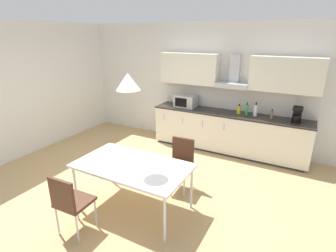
{
  "coord_description": "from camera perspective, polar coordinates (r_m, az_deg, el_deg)",
  "views": [
    {
      "loc": [
        2.44,
        -3.03,
        2.49
      ],
      "look_at": [
        0.43,
        0.7,
        1.0
      ],
      "focal_mm": 28.0,
      "sensor_mm": 36.0,
      "label": 1
    }
  ],
  "objects": [
    {
      "name": "coffee_maker",
      "position": [
        5.59,
        26.29,
        2.3
      ],
      "size": [
        0.18,
        0.19,
        0.3
      ],
      "color": "black",
      "rests_on": "kitchen_counter"
    },
    {
      "name": "dining_table",
      "position": [
        3.84,
        -7.76,
        -8.86
      ],
      "size": [
        1.64,
        0.93,
        0.72
      ],
      "color": "white",
      "rests_on": "ground_plane"
    },
    {
      "name": "upper_wall_cabinets",
      "position": [
        5.73,
        14.15,
        11.38
      ],
      "size": [
        3.33,
        0.4,
        0.67
      ],
      "color": "silver"
    },
    {
      "name": "wall_left",
      "position": [
        6.15,
        -31.14,
        6.17
      ],
      "size": [
        0.1,
        6.35,
        2.75
      ],
      "primitive_type": "cube",
      "color": "silver",
      "rests_on": "ground_plane"
    },
    {
      "name": "bottle_yellow",
      "position": [
        5.76,
        15.17,
        3.47
      ],
      "size": [
        0.08,
        0.08,
        0.21
      ],
      "color": "yellow",
      "rests_on": "kitchen_counter"
    },
    {
      "name": "chair_near_left",
      "position": [
        3.62,
        -20.69,
        -14.8
      ],
      "size": [
        0.42,
        0.42,
        0.87
      ],
      "color": "#4C2D1E",
      "rests_on": "ground_plane"
    },
    {
      "name": "bottle_brown",
      "position": [
        5.59,
        21.64,
        2.28
      ],
      "size": [
        0.06,
        0.06,
        0.2
      ],
      "color": "brown",
      "rests_on": "kitchen_counter"
    },
    {
      "name": "bottle_green",
      "position": [
        5.7,
        16.76,
        3.45
      ],
      "size": [
        0.06,
        0.06,
        0.27
      ],
      "color": "green",
      "rests_on": "kitchen_counter"
    },
    {
      "name": "kitchen_counter",
      "position": [
        5.92,
        12.8,
        -1.29
      ],
      "size": [
        3.35,
        0.63,
        0.89
      ],
      "color": "#333333",
      "rests_on": "ground_plane"
    },
    {
      "name": "bottle_white",
      "position": [
        5.68,
        18.52,
        3.28
      ],
      "size": [
        0.08,
        0.08,
        0.29
      ],
      "color": "white",
      "rests_on": "kitchen_counter"
    },
    {
      "name": "wall_back",
      "position": [
        6.32,
        5.31,
        9.15
      ],
      "size": [
        6.59,
        0.1,
        2.75
      ],
      "primitive_type": "cube",
      "color": "silver",
      "rests_on": "ground_plane"
    },
    {
      "name": "pendant_lamp",
      "position": [
        3.44,
        -8.69,
        9.52
      ],
      "size": [
        0.32,
        0.32,
        0.22
      ],
      "primitive_type": "cone",
      "color": "silver"
    },
    {
      "name": "backsplash_tile",
      "position": [
        5.99,
        14.05,
        5.67
      ],
      "size": [
        3.33,
        0.02,
        0.48
      ],
      "primitive_type": "cube",
      "color": "silver",
      "rests_on": "kitchen_counter"
    },
    {
      "name": "chair_far_right",
      "position": [
        4.39,
        2.77,
        -7.15
      ],
      "size": [
        0.42,
        0.42,
        0.87
      ],
      "color": "#4C2D1E",
      "rests_on": "ground_plane"
    },
    {
      "name": "ground_plane",
      "position": [
        4.63,
        -9.04,
        -13.61
      ],
      "size": [
        8.23,
        7.94,
        0.02
      ],
      "primitive_type": "cube",
      "color": "tan"
    },
    {
      "name": "microwave",
      "position": [
        6.08,
        3.84,
        5.45
      ],
      "size": [
        0.48,
        0.35,
        0.28
      ],
      "color": "#ADADB2",
      "rests_on": "kitchen_counter"
    }
  ]
}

